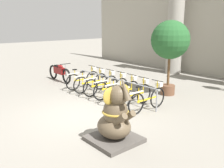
% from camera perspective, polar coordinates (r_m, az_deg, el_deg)
% --- Properties ---
extents(ground_plane, '(60.00, 60.00, 0.00)m').
position_cam_1_polar(ground_plane, '(8.00, -6.35, -6.98)').
color(ground_plane, gray).
extents(column_left, '(1.07, 1.07, 5.16)m').
position_cam_1_polar(column_left, '(14.46, 14.29, 12.66)').
color(column_left, gray).
rests_on(column_left, ground_plane).
extents(bike_rack, '(4.38, 0.05, 0.77)m').
position_cam_1_polar(bike_rack, '(9.59, 0.40, 0.53)').
color(bike_rack, gray).
rests_on(bike_rack, ground_plane).
extents(bicycle_0, '(0.48, 1.74, 0.96)m').
position_cam_1_polar(bicycle_0, '(11.04, -6.47, 1.12)').
color(bicycle_0, black).
rests_on(bicycle_0, ground_plane).
extents(bicycle_1, '(0.48, 1.74, 0.96)m').
position_cam_1_polar(bicycle_1, '(10.51, -4.69, 0.52)').
color(bicycle_1, black).
rests_on(bicycle_1, ground_plane).
extents(bicycle_2, '(0.48, 1.74, 0.96)m').
position_cam_1_polar(bicycle_2, '(10.05, -2.41, -0.09)').
color(bicycle_2, black).
rests_on(bicycle_2, ground_plane).
extents(bicycle_3, '(0.48, 1.74, 0.96)m').
position_cam_1_polar(bicycle_3, '(9.59, 0.03, -0.76)').
color(bicycle_3, black).
rests_on(bicycle_3, ground_plane).
extents(bicycle_4, '(0.48, 1.74, 0.96)m').
position_cam_1_polar(bicycle_4, '(9.12, 2.52, -1.54)').
color(bicycle_4, black).
rests_on(bicycle_4, ground_plane).
extents(bicycle_5, '(0.48, 1.74, 0.96)m').
position_cam_1_polar(bicycle_5, '(8.66, 5.15, -2.43)').
color(bicycle_5, black).
rests_on(bicycle_5, ground_plane).
extents(bicycle_6, '(0.48, 1.74, 0.96)m').
position_cam_1_polar(bicycle_6, '(8.25, 8.22, -3.37)').
color(bicycle_6, black).
rests_on(bicycle_6, ground_plane).
extents(elephant_statue, '(1.14, 1.14, 1.71)m').
position_cam_1_polar(elephant_statue, '(6.03, 0.75, -8.08)').
color(elephant_statue, '#4C4742').
rests_on(elephant_statue, ground_plane).
extents(motorcycle, '(2.06, 0.55, 0.96)m').
position_cam_1_polar(motorcycle, '(12.52, -11.90, 2.72)').
color(motorcycle, black).
rests_on(motorcycle, ground_plane).
extents(potted_tree, '(1.49, 1.49, 2.93)m').
position_cam_1_polar(potted_tree, '(9.99, 13.16, 9.38)').
color(potted_tree, brown).
rests_on(potted_tree, ground_plane).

